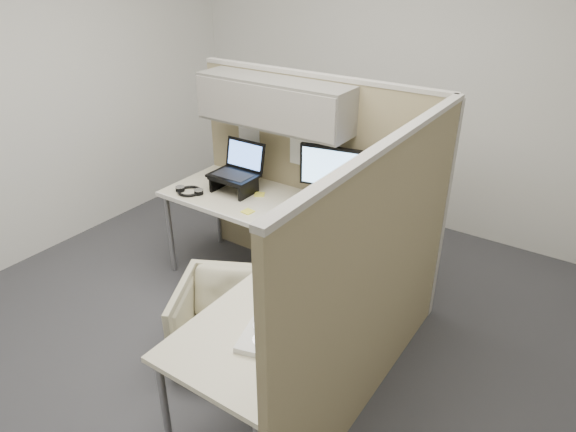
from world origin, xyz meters
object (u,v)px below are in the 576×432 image
Objects in this scene: monitor_left at (330,173)px; keyboard at (311,226)px; desk at (280,247)px; office_chair at (227,319)px.

keyboard is (0.05, -0.32, -0.26)m from monitor_left.
monitor_left is at bearing 88.49° from desk.
desk is at bearing -82.06° from keyboard.
desk is at bearing 45.00° from office_chair.
office_chair is 0.82m from keyboard.
office_chair is 1.49× the size of keyboard.
monitor_left is at bearing 122.39° from keyboard.
office_chair is 1.22m from monitor_left.
keyboard is at bearing 75.14° from desk.
desk is at bearing -102.55° from monitor_left.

